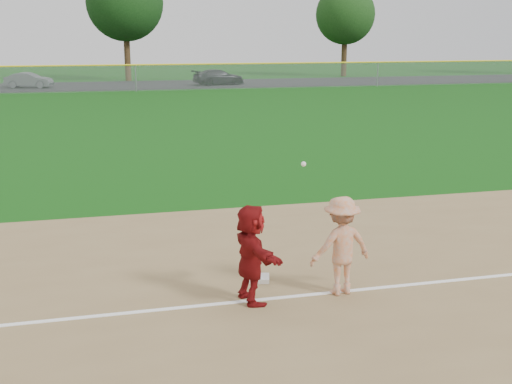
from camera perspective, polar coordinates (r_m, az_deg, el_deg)
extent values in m
plane|color=#10490E|center=(11.72, 1.77, -7.91)|extent=(160.00, 160.00, 0.00)
cube|color=white|center=(11.00, 2.91, -9.29)|extent=(60.00, 0.10, 0.01)
cube|color=black|center=(56.71, -10.98, 9.30)|extent=(120.00, 10.00, 0.01)
cube|color=white|center=(11.67, 0.30, -7.67)|extent=(0.43, 0.43, 0.08)
imported|color=maroon|center=(10.53, -0.41, -5.51)|extent=(0.71, 1.60, 1.67)
imported|color=#55575C|center=(56.03, -19.54, 9.35)|extent=(3.95, 2.16, 1.23)
imported|color=black|center=(56.30, -3.34, 10.17)|extent=(4.78, 2.75, 1.30)
imported|color=#AAAAAC|center=(10.96, 7.57, -4.75)|extent=(1.17, 0.77, 1.70)
sphere|color=white|center=(11.01, 4.25, 2.50)|extent=(0.09, 0.09, 0.09)
plane|color=#999EA0|center=(50.67, -10.65, 9.92)|extent=(110.00, 0.00, 110.00)
cylinder|color=yellow|center=(50.61, -10.70, 11.05)|extent=(110.00, 0.12, 0.12)
cylinder|color=gray|center=(50.67, -10.65, 9.92)|extent=(0.08, 0.08, 2.00)
cylinder|color=gray|center=(55.54, 10.75, 10.25)|extent=(0.08, 0.08, 2.00)
cylinder|color=#3B2915|center=(62.08, -11.35, 11.56)|extent=(0.56, 0.56, 4.10)
sphere|color=black|center=(62.10, -11.58, 16.19)|extent=(7.00, 7.00, 7.00)
cylinder|color=#362613|center=(68.06, 7.83, 11.69)|extent=(0.56, 0.56, 3.64)
sphere|color=#133510|center=(68.04, 7.95, 15.37)|extent=(6.00, 6.00, 6.00)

